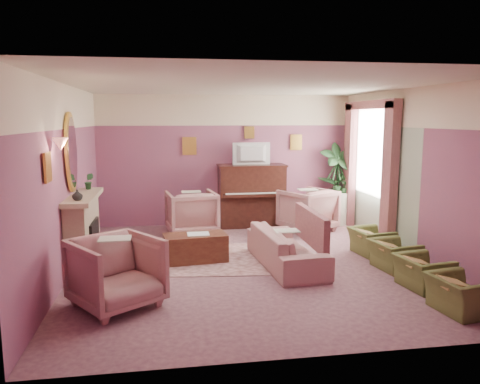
{
  "coord_description": "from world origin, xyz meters",
  "views": [
    {
      "loc": [
        -1.3,
        -7.09,
        2.3
      ],
      "look_at": [
        -0.11,
        0.4,
        1.11
      ],
      "focal_mm": 35.0,
      "sensor_mm": 36.0,
      "label": 1
    }
  ],
  "objects": [
    {
      "name": "floor",
      "position": [
        0.0,
        0.0,
        0.0
      ],
      "size": [
        5.5,
        6.0,
        0.01
      ],
      "primitive_type": "cube",
      "color": "#835862",
      "rests_on": "ground"
    },
    {
      "name": "ceiling",
      "position": [
        0.0,
        0.0,
        2.8
      ],
      "size": [
        5.5,
        6.0,
        0.01
      ],
      "primitive_type": "cube",
      "color": "beige",
      "rests_on": "wall_back"
    },
    {
      "name": "wall_back",
      "position": [
        0.0,
        3.0,
        1.4
      ],
      "size": [
        5.5,
        0.02,
        2.8
      ],
      "primitive_type": "cube",
      "color": "#78496D",
      "rests_on": "floor"
    },
    {
      "name": "wall_front",
      "position": [
        0.0,
        -3.0,
        1.4
      ],
      "size": [
        5.5,
        0.02,
        2.8
      ],
      "primitive_type": "cube",
      "color": "#78496D",
      "rests_on": "floor"
    },
    {
      "name": "wall_left",
      "position": [
        -2.75,
        0.0,
        1.4
      ],
      "size": [
        0.02,
        6.0,
        2.8
      ],
      "primitive_type": "cube",
      "color": "#78496D",
      "rests_on": "floor"
    },
    {
      "name": "wall_right",
      "position": [
        2.75,
        0.0,
        1.4
      ],
      "size": [
        0.02,
        6.0,
        2.8
      ],
      "primitive_type": "cube",
      "color": "#78496D",
      "rests_on": "floor"
    },
    {
      "name": "picture_rail_band",
      "position": [
        0.0,
        2.99,
        2.47
      ],
      "size": [
        5.5,
        0.01,
        0.65
      ],
      "primitive_type": "cube",
      "color": "#F8E5BF",
      "rests_on": "wall_back"
    },
    {
      "name": "stripe_panel",
      "position": [
        2.73,
        1.3,
        1.07
      ],
      "size": [
        0.01,
        3.0,
        2.15
      ],
      "primitive_type": "cube",
      "color": "#A5B69A",
      "rests_on": "wall_right"
    },
    {
      "name": "fireplace_surround",
      "position": [
        -2.59,
        0.2,
        0.55
      ],
      "size": [
        0.3,
        1.4,
        1.1
      ],
      "primitive_type": "cube",
      "color": "tan",
      "rests_on": "floor"
    },
    {
      "name": "fireplace_inset",
      "position": [
        -2.49,
        0.2,
        0.4
      ],
      "size": [
        0.18,
        0.72,
        0.68
      ],
      "primitive_type": "cube",
      "color": "black",
      "rests_on": "floor"
    },
    {
      "name": "fire_ember",
      "position": [
        -2.45,
        0.2,
        0.22
      ],
      "size": [
        0.06,
        0.54,
        0.1
      ],
      "primitive_type": "cube",
      "color": "#F44A2C",
      "rests_on": "floor"
    },
    {
      "name": "mantel_shelf",
      "position": [
        -2.56,
        0.2,
        1.12
      ],
      "size": [
        0.4,
        1.55,
        0.07
      ],
      "primitive_type": "cube",
      "color": "tan",
      "rests_on": "fireplace_surround"
    },
    {
      "name": "hearth",
      "position": [
        -2.39,
        0.2,
        0.01
      ],
      "size": [
        0.55,
        1.5,
        0.02
      ],
      "primitive_type": "cube",
      "color": "tan",
      "rests_on": "floor"
    },
    {
      "name": "mirror_frame",
      "position": [
        -2.7,
        0.2,
        1.8
      ],
      "size": [
        0.04,
        0.72,
        1.2
      ],
      "primitive_type": "ellipsoid",
      "color": "gold",
      "rests_on": "wall_left"
    },
    {
      "name": "mirror_glass",
      "position": [
        -2.67,
        0.2,
        1.8
      ],
      "size": [
        0.01,
        0.6,
        1.06
      ],
      "primitive_type": "ellipsoid",
      "color": "white",
      "rests_on": "wall_left"
    },
    {
      "name": "sconce_shade",
      "position": [
        -2.62,
        -0.85,
        1.98
      ],
      "size": [
        0.2,
        0.2,
        0.16
      ],
      "primitive_type": "cone",
      "color": "#D67563",
      "rests_on": "wall_left"
    },
    {
      "name": "piano",
      "position": [
        0.5,
        2.68,
        0.65
      ],
      "size": [
        1.4,
        0.6,
        1.3
      ],
      "primitive_type": "cube",
      "color": "#361913",
      "rests_on": "floor"
    },
    {
      "name": "piano_keyshelf",
      "position": [
        0.5,
        2.33,
        0.72
      ],
      "size": [
        1.3,
        0.12,
        0.06
      ],
      "primitive_type": "cube",
      "color": "#361913",
      "rests_on": "piano"
    },
    {
      "name": "piano_keys",
      "position": [
        0.5,
        2.33,
        0.76
      ],
      "size": [
        1.2,
        0.08,
        0.02
      ],
      "primitive_type": "cube",
      "color": "beige",
      "rests_on": "piano"
    },
    {
      "name": "piano_top",
      "position": [
        0.5,
        2.68,
        1.31
      ],
      "size": [
        1.45,
        0.65,
        0.04
      ],
      "primitive_type": "cube",
      "color": "#361913",
      "rests_on": "piano"
    },
    {
      "name": "television",
      "position": [
        0.5,
        2.63,
        1.6
      ],
      "size": [
        0.8,
        0.12,
        0.48
      ],
      "primitive_type": "imported",
      "color": "black",
      "rests_on": "piano"
    },
    {
      "name": "print_back_left",
      "position": [
        -0.8,
        2.96,
        1.72
      ],
      "size": [
        0.3,
        0.03,
        0.38
      ],
      "primitive_type": "cube",
      "color": "gold",
      "rests_on": "wall_back"
    },
    {
      "name": "print_back_right",
      "position": [
        1.55,
        2.96,
        1.78
      ],
      "size": [
        0.26,
        0.03,
        0.34
      ],
      "primitive_type": "cube",
      "color": "gold",
      "rests_on": "wall_back"
    },
    {
      "name": "print_back_mid",
      "position": [
        0.5,
        2.96,
        2.0
      ],
      "size": [
        0.22,
        0.03,
        0.26
      ],
      "primitive_type": "cube",
      "color": "gold",
      "rests_on": "wall_back"
    },
    {
      "name": "print_left_wall",
      "position": [
        -2.71,
        -1.2,
        1.72
      ],
      "size": [
        0.03,
        0.28,
        0.36
      ],
      "primitive_type": "cube",
      "color": "gold",
      "rests_on": "wall_left"
    },
    {
      "name": "window_blind",
      "position": [
        2.7,
        1.55,
        1.7
      ],
      "size": [
        0.03,
        1.4,
        1.8
      ],
      "primitive_type": "cube",
      "color": "white",
      "rests_on": "wall_right"
    },
    {
      "name": "curtain_left",
      "position": [
        2.62,
        0.63,
        1.3
      ],
      "size": [
        0.16,
        0.34,
        2.6
      ],
      "primitive_type": "cube",
      "color": "#8A4F52",
      "rests_on": "floor"
    },
    {
      "name": "curtain_right",
      "position": [
        2.62,
        2.47,
        1.3
      ],
      "size": [
        0.16,
        0.34,
        2.6
      ],
      "primitive_type": "cube",
      "color": "#8A4F52",
      "rests_on": "floor"
    },
    {
      "name": "pelmet",
      "position": [
        2.62,
        1.55,
        2.56
      ],
      "size": [
        0.16,
        2.2,
        0.16
      ],
      "primitive_type": "cube",
      "color": "#8A4F52",
      "rests_on": "wall_right"
    },
    {
      "name": "mantel_plant",
      "position": [
        -2.55,
        0.75,
        1.29
      ],
      "size": [
        0.16,
        0.16,
        0.28
      ],
      "primitive_type": "imported",
      "color": "#214924",
      "rests_on": "mantel_shelf"
    },
    {
      "name": "mantel_vase",
      "position": [
        -2.55,
        -0.3,
        1.23
      ],
      "size": [
        0.16,
        0.16,
        0.16
      ],
      "primitive_type": "imported",
      "color": "#F8E5BF",
      "rests_on": "mantel_shelf"
    },
    {
      "name": "area_rug",
      "position": [
        -0.75,
        0.39,
        0.01
      ],
      "size": [
        2.68,
        2.07,
        0.01
      ],
      "primitive_type": "cube",
      "rotation": [
        0.0,
        0.0,
        -0.11
      ],
      "color": "#A67777",
      "rests_on": "floor"
    },
    {
      "name": "coffee_table",
      "position": [
        -0.87,
        0.28,
        0.23
      ],
      "size": [
        1.05,
        0.61,
        0.45
      ],
      "primitive_type": "cube",
      "rotation": [
        0.0,
        0.0,
        0.12
      ],
      "color": "#512919",
      "rests_on": "floor"
    },
    {
      "name": "table_paper",
      "position": [
        -0.82,
        0.28,
        0.46
      ],
      "size": [
        0.35,
        0.28,
        0.01
      ],
      "primitive_type": "cube",
      "color": "white",
      "rests_on": "coffee_table"
    },
    {
      "name": "sofa",
      "position": [
        0.54,
        -0.16,
        0.4
      ],
      "size": [
        0.65,
        1.96,
        0.79
      ],
      "primitive_type": "imported",
      "color": "tan",
      "rests_on": "floor"
    },
    {
      "name": "sofa_throw",
      "position": [
        0.94,
        -0.16,
        0.6
      ],
      "size": [
        0.1,
        1.49,
        0.55
      ],
      "primitive_type": "cube",
      "color": "#8A4F52",
      "rests_on": "sofa"
    },
    {
      "name": "floral_armchair_left",
      "position": [
        -0.82,
        2.1,
        0.49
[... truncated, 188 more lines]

